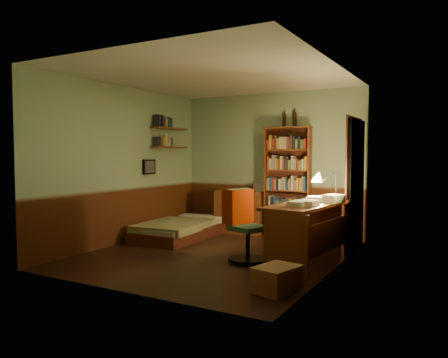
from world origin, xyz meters
The scene contains 24 objects.
floor centered at (0.00, 0.00, -0.01)m, with size 3.50×4.00×0.02m, color black.
ceiling centered at (0.00, 0.00, 2.61)m, with size 3.50×4.00×0.02m, color silver.
wall_back centered at (0.00, 2.01, 1.30)m, with size 3.50×0.02×2.60m, color #90B088.
wall_left centered at (-1.76, 0.00, 1.30)m, with size 0.02×4.00×2.60m, color #90B088.
wall_right centered at (1.76, 0.00, 1.30)m, with size 0.02×4.00×2.60m, color #90B088.
wall_front centered at (0.00, -2.01, 1.30)m, with size 3.50×0.02×2.60m, color #90B088.
doorway centered at (1.72, 1.30, 1.00)m, with size 0.06×0.90×2.00m, color black.
door_trim centered at (1.69, 1.30, 1.00)m, with size 0.02×0.98×2.08m, color #451D12.
bed centered at (-1.19, 0.77, 0.26)m, with size 0.93×1.73×0.51m, color #5D6C3D.
dresser centered at (-0.50, 1.76, 0.40)m, with size 0.89×0.45×0.79m, color #622E15.
mini_stereo centered at (-0.09, 1.89, 0.87)m, with size 0.28×0.22×0.15m, color #B2B2B7.
bookshelf centered at (0.40, 1.85, 0.98)m, with size 0.84×0.26×1.96m, color #622E15.
bottle_left centered at (0.29, 1.96, 2.08)m, with size 0.07×0.07×0.25m, color black.
bottle_right centered at (0.49, 1.96, 2.09)m, with size 0.07×0.07×0.26m, color black.
desk centered at (1.33, 0.12, 0.41)m, with size 0.63×1.51×0.81m, color #622E15.
paper_stack centered at (1.61, 0.45, 0.87)m, with size 0.20×0.28×0.11m, color silver.
desk_lamp centered at (1.59, 0.67, 1.11)m, with size 0.18×0.18×0.60m, color black.
office_chair centered at (0.61, -0.18, 0.43)m, with size 0.43×0.38×0.86m, color #316042.
red_jacket centered at (0.63, 0.01, 1.09)m, with size 0.22×0.40×0.48m, color #A32300.
wall_shelf_lower centered at (-1.64, 1.10, 1.60)m, with size 0.20×0.90×0.03m, color #622E15.
wall_shelf_upper centered at (-1.64, 1.10, 1.95)m, with size 0.20×0.90×0.03m, color #622E15.
framed_picture centered at (-1.72, 0.60, 1.25)m, with size 0.04×0.32×0.26m, color black.
cardboard_box_a centered at (1.43, -1.28, 0.14)m, with size 0.37×0.29×0.27m, color #A17F54.
cardboard_box_b centered at (1.46, -1.05, 0.13)m, with size 0.37×0.31×0.26m, color #A17F54.
Camera 1 is at (3.21, -5.48, 1.48)m, focal length 35.00 mm.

